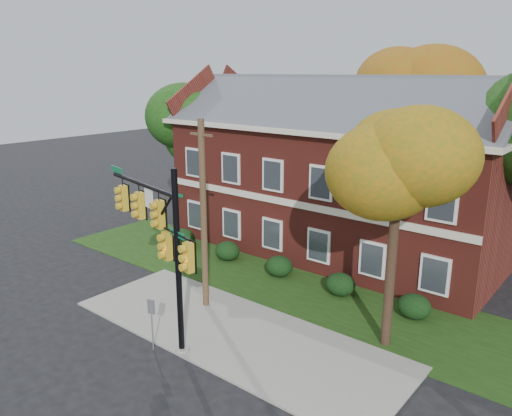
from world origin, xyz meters
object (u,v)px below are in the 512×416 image
Objects in this scene: hedge_far_right at (414,306)px; tree_far_rear at (420,89)px; hedge_left at (227,251)px; tree_near_right at (403,173)px; traffic_signal at (160,234)px; apartment_building at (336,164)px; hedge_center at (279,266)px; hedge_right at (340,284)px; tree_left_rear at (198,123)px; utility_pole at (204,216)px; hedge_far_left at (183,238)px; sign_post at (152,316)px.

tree_far_rear is (-5.66, 13.09, 8.32)m from hedge_far_right.
tree_near_right reaches higher than hedge_left.
traffic_signal is at bearing -64.15° from hedge_left.
hedge_left is at bearing -110.29° from tree_far_rear.
hedge_center is at bearing -90.00° from apartment_building.
hedge_right is 0.16× the size of tree_left_rear.
hedge_center is 0.20× the size of traffic_signal.
apartment_building is 10.00m from utility_pole.
hedge_far_left and hedge_left have the same top height.
apartment_building is 9.82m from hedge_far_left.
hedge_center is at bearing 180.00° from hedge_far_right.
tree_left_rear is 13.03m from utility_pole.
tree_left_rear is at bearing 139.09° from utility_pole.
hedge_far_right is at bearing 34.92° from utility_pole.
utility_pole reaches higher than sign_post.
sign_post reaches higher than hedge_left.
hedge_far_left is 0.16× the size of tree_near_right.
tree_left_rear is (-9.73, -1.12, 1.69)m from apartment_building.
hedge_left is 9.27m from traffic_signal.
traffic_signal is at bearing -131.69° from hedge_far_right.
tree_left_rear is (-2.73, 4.14, 6.16)m from hedge_far_left.
apartment_building is 2.74× the size of traffic_signal.
tree_near_right is 8.84m from traffic_signal.
hedge_left is 0.69× the size of sign_post.
tree_far_rear reaches higher than hedge_center.
apartment_building reaches higher than hedge_right.
tree_near_right reaches higher than hedge_far_left.
tree_far_rear reaches higher than hedge_right.
apartment_building is at bearing 56.33° from hedge_left.
hedge_far_right is at bearing 94.52° from tree_near_right.
hedge_center is at bearing 0.00° from hedge_left.
hedge_right is at bearing 54.25° from sign_post.
tree_far_rear is 22.84m from sign_post.
tree_near_right is 10.25m from sign_post.
sign_post reaches higher than hedge_far_left.
tree_far_rear is (1.34, 7.84, 3.86)m from apartment_building.
hedge_far_left is at bearing 180.00° from hedge_right.
tree_left_rear is 1.29× the size of traffic_signal.
hedge_right is (7.00, 0.00, 0.00)m from hedge_left.
utility_pole reaches higher than hedge_left.
utility_pole is at bearing -35.87° from hedge_far_left.
apartment_building is at bearing -99.71° from tree_far_rear.
tree_far_rear is at bearing 80.29° from apartment_building.
tree_near_right is 0.97× the size of tree_left_rear.
tree_far_rear is 21.26m from traffic_signal.
hedge_center is 12.23m from tree_left_rear.
sign_post is (0.30, -0.84, -2.87)m from traffic_signal.
tree_near_right is 4.21× the size of sign_post.
tree_far_rear reaches higher than traffic_signal.
hedge_left is at bearing 125.39° from utility_pole.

